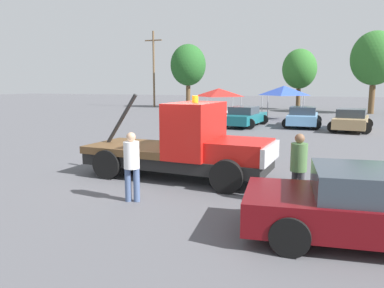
# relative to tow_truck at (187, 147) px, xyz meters

# --- Properties ---
(ground_plane) EXTENTS (160.00, 160.00, 0.00)m
(ground_plane) POSITION_rel_tow_truck_xyz_m (-0.35, 0.02, -0.96)
(ground_plane) COLOR #545459
(tow_truck) EXTENTS (5.80, 2.50, 2.51)m
(tow_truck) POSITION_rel_tow_truck_xyz_m (0.00, 0.00, 0.00)
(tow_truck) COLOR black
(tow_truck) RESTS_ON ground
(person_near_truck) EXTENTS (0.38, 0.38, 1.69)m
(person_near_truck) POSITION_rel_tow_truck_xyz_m (3.31, -1.51, 0.02)
(person_near_truck) COLOR #38383D
(person_near_truck) RESTS_ON ground
(person_at_hood) EXTENTS (0.37, 0.37, 1.68)m
(person_at_hood) POSITION_rel_tow_truck_xyz_m (-0.46, -2.54, 0.01)
(person_at_hood) COLOR #475B84
(person_at_hood) RESTS_ON ground
(parked_car_silver) EXTENTS (2.66, 4.35, 1.34)m
(parked_car_silver) POSITION_rel_tow_truck_xyz_m (-4.14, 15.13, -0.31)
(parked_car_silver) COLOR #B7B7BC
(parked_car_silver) RESTS_ON ground
(parked_car_teal) EXTENTS (2.68, 4.91, 1.34)m
(parked_car_teal) POSITION_rel_tow_truck_xyz_m (-1.31, 14.47, -0.31)
(parked_car_teal) COLOR #196670
(parked_car_teal) RESTS_ON ground
(parked_car_skyblue) EXTENTS (2.45, 4.36, 1.34)m
(parked_car_skyblue) POSITION_rel_tow_truck_xyz_m (2.37, 15.52, -0.31)
(parked_car_skyblue) COLOR #669ED1
(parked_car_skyblue) RESTS_ON ground
(parked_car_tan) EXTENTS (2.72, 4.46, 1.34)m
(parked_car_tan) POSITION_rel_tow_truck_xyz_m (5.26, 14.24, -0.31)
(parked_car_tan) COLOR tan
(parked_car_tan) RESTS_ON ground
(canopy_tent_red) EXTENTS (3.25, 3.25, 2.45)m
(canopy_tent_red) POSITION_rel_tow_truck_xyz_m (-4.87, 20.63, 1.14)
(canopy_tent_red) COLOR #9E9EA3
(canopy_tent_red) RESTS_ON ground
(canopy_tent_blue) EXTENTS (2.99, 2.99, 2.68)m
(canopy_tent_blue) POSITION_rel_tow_truck_xyz_m (0.56, 20.38, 1.33)
(canopy_tent_blue) COLOR #9E9EA3
(canopy_tent_blue) RESTS_ON ground
(tree_left) EXTENTS (4.32, 4.32, 7.71)m
(tree_left) POSITION_rel_tow_truck_xyz_m (7.79, 29.21, 4.21)
(tree_left) COLOR brown
(tree_left) RESTS_ON ground
(tree_center) EXTENTS (4.18, 4.18, 7.46)m
(tree_center) POSITION_rel_tow_truck_xyz_m (-11.91, 32.09, 4.05)
(tree_center) COLOR brown
(tree_center) RESTS_ON ground
(tree_right) EXTENTS (3.69, 3.69, 6.59)m
(tree_right) POSITION_rel_tow_truck_xyz_m (0.80, 32.72, 3.46)
(tree_right) COLOR brown
(tree_right) RESTS_ON ground
(traffic_cone) EXTENTS (0.40, 0.40, 0.55)m
(traffic_cone) POSITION_rel_tow_truck_xyz_m (-2.38, 3.67, -0.71)
(traffic_cone) COLOR black
(traffic_cone) RESTS_ON ground
(utility_pole) EXTENTS (2.20, 0.24, 9.12)m
(utility_pole) POSITION_rel_tow_truck_xyz_m (-16.33, 31.93, 3.86)
(utility_pole) COLOR brown
(utility_pole) RESTS_ON ground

